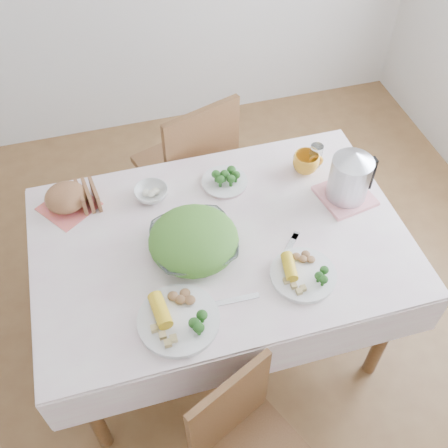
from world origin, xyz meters
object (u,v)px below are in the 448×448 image
object	(u,v)px
dining_table	(221,291)
yellow_mug	(306,163)
chair_far	(185,165)
dinner_plate_right	(303,275)
dinner_plate_left	(179,320)
electric_kettle	(350,177)
salad_bowl	(194,244)

from	to	relation	value
dining_table	yellow_mug	xyz separation A→B (m)	(0.47, 0.28, 0.43)
chair_far	dinner_plate_right	distance (m)	1.11
dining_table	dinner_plate_right	size ratio (longest dim) A/B	5.53
dinner_plate_right	dinner_plate_left	bearing A→B (deg)	-172.69
dining_table	electric_kettle	xyz separation A→B (m)	(0.58, 0.07, 0.51)
salad_bowl	dinner_plate_left	world-z (taller)	salad_bowl
dinner_plate_left	yellow_mug	size ratio (longest dim) A/B	2.48
dinner_plate_left	chair_far	bearing A→B (deg)	76.95
salad_bowl	electric_kettle	world-z (taller)	electric_kettle
yellow_mug	dinner_plate_left	bearing A→B (deg)	-139.76
dinner_plate_left	dinner_plate_right	distance (m)	0.50
dining_table	yellow_mug	world-z (taller)	yellow_mug
dining_table	dinner_plate_right	bearing A→B (deg)	-46.85
salad_bowl	electric_kettle	distance (m)	0.71
salad_bowl	yellow_mug	bearing A→B (deg)	27.67
dining_table	yellow_mug	distance (m)	0.70
dinner_plate_left	yellow_mug	bearing A→B (deg)	40.24
dining_table	dinner_plate_right	xyz separation A→B (m)	(0.25, -0.27, 0.40)
chair_far	yellow_mug	xyz separation A→B (m)	(0.46, -0.50, 0.34)
chair_far	salad_bowl	distance (m)	0.88
salad_bowl	dinner_plate_right	size ratio (longest dim) A/B	1.31
dinner_plate_right	electric_kettle	world-z (taller)	electric_kettle
dinner_plate_left	dinner_plate_right	size ratio (longest dim) A/B	1.17
dinner_plate_right	yellow_mug	bearing A→B (deg)	67.86
dinner_plate_left	yellow_mug	xyz separation A→B (m)	(0.72, 0.61, 0.04)
dinner_plate_right	electric_kettle	xyz separation A→B (m)	(0.33, 0.34, 0.11)
chair_far	salad_bowl	bearing A→B (deg)	62.34
chair_far	dinner_plate_left	bearing A→B (deg)	58.24
yellow_mug	electric_kettle	distance (m)	0.24
salad_bowl	dinner_plate_right	bearing A→B (deg)	-32.61
dining_table	salad_bowl	size ratio (longest dim) A/B	4.23
salad_bowl	dinner_plate_left	bearing A→B (deg)	-113.36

